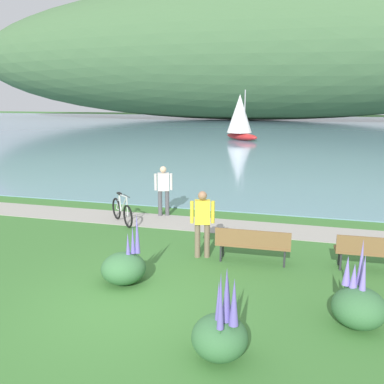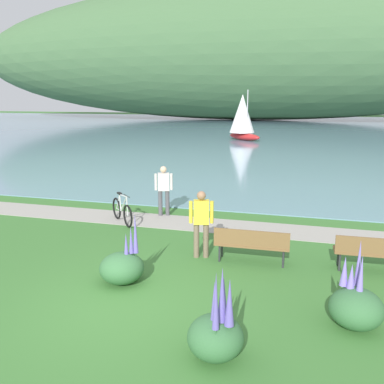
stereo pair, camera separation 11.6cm
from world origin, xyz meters
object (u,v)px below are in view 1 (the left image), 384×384
Objects in this scene: park_bench_near_camera at (253,243)px; person_at_shoreline at (163,188)px; park_bench_further_along at (376,250)px; sailboat_mid_bay at (240,117)px; bicycle_leaning_near_bench at (122,211)px; person_on_the_grass at (202,220)px.

park_bench_near_camera is 1.06× the size of person_at_shoreline.
park_bench_near_camera is 4.82m from person_at_shoreline.
park_bench_near_camera and park_bench_further_along have the same top height.
sailboat_mid_bay is at bearing 99.09° from park_bench_near_camera.
park_bench_further_along is (2.80, 0.21, 0.00)m from park_bench_near_camera.
park_bench_further_along is at bearing 4.24° from park_bench_near_camera.
bicycle_leaning_near_bench is 3.86m from person_on_the_grass.
person_at_shoreline is at bearing 135.39° from park_bench_near_camera.
sailboat_mid_bay is (-4.74, 29.59, 1.69)m from park_bench_near_camera.
park_bench_further_along is at bearing -75.61° from sailboat_mid_bay.
sailboat_mid_bay reaches higher than park_bench_further_along.
park_bench_near_camera is 1.38× the size of bicycle_leaning_near_bench.
sailboat_mid_bay reaches higher than person_on_the_grass.
person_on_the_grass is at bearing -83.30° from sailboat_mid_bay.
park_bench_further_along is 0.39× the size of sailboat_mid_bay.
bicycle_leaning_near_bench is at bearing -89.35° from sailboat_mid_bay.
person_on_the_grass is (3.16, -2.15, 0.58)m from bicycle_leaning_near_bench.
person_at_shoreline is 0.37× the size of sailboat_mid_bay.
sailboat_mid_bay is (-1.32, 26.23, 1.24)m from person_at_shoreline.
person_on_the_grass is (2.14, -3.31, 0.00)m from person_at_shoreline.
park_bench_further_along is 30.38m from sailboat_mid_bay.
park_bench_further_along is 4.10m from person_on_the_grass.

